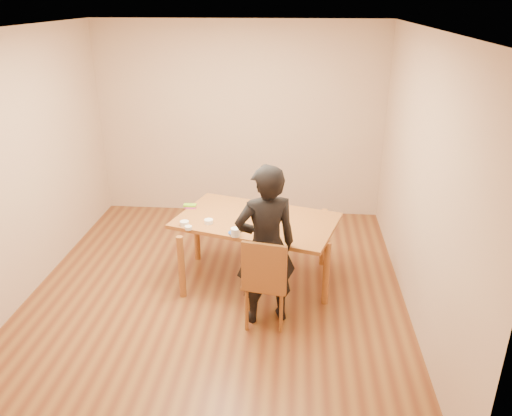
# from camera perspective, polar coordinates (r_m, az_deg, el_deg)

# --- Properties ---
(room_shell) EXTENTS (4.00, 4.50, 2.70)m
(room_shell) POSITION_cam_1_polar(r_m,az_deg,el_deg) (5.24, -4.32, 5.04)
(room_shell) COLOR #602F18
(room_shell) RESTS_ON ground
(dining_table) EXTENTS (1.89, 1.42, 0.04)m
(dining_table) POSITION_cam_1_polar(r_m,az_deg,el_deg) (5.39, 0.05, -1.45)
(dining_table) COLOR brown
(dining_table) RESTS_ON floor
(dining_chair) EXTENTS (0.44, 0.44, 0.04)m
(dining_chair) POSITION_cam_1_polar(r_m,az_deg,el_deg) (4.83, 1.05, -8.38)
(dining_chair) COLOR brown
(dining_chair) RESTS_ON floor
(cake_plate) EXTENTS (0.28, 0.28, 0.02)m
(cake_plate) POSITION_cam_1_polar(r_m,az_deg,el_deg) (5.50, 0.80, -0.56)
(cake_plate) COLOR red
(cake_plate) RESTS_ON dining_table
(cake) EXTENTS (0.21, 0.21, 0.07)m
(cake) POSITION_cam_1_polar(r_m,az_deg,el_deg) (5.48, 0.80, -0.13)
(cake) COLOR white
(cake) RESTS_ON cake_plate
(frosting_dome) EXTENTS (0.21, 0.21, 0.03)m
(frosting_dome) POSITION_cam_1_polar(r_m,az_deg,el_deg) (5.46, 0.80, 0.32)
(frosting_dome) COLOR white
(frosting_dome) RESTS_ON cake
(frosting_tub) EXTENTS (0.09, 0.09, 0.08)m
(frosting_tub) POSITION_cam_1_polar(r_m,az_deg,el_deg) (4.99, -2.37, -2.77)
(frosting_tub) COLOR white
(frosting_tub) RESTS_ON dining_table
(frosting_lid) EXTENTS (0.10, 0.10, 0.01)m
(frosting_lid) POSITION_cam_1_polar(r_m,az_deg,el_deg) (5.07, -2.62, -2.83)
(frosting_lid) COLOR #1C47B7
(frosting_lid) RESTS_ON dining_table
(frosting_dollop) EXTENTS (0.04, 0.04, 0.02)m
(frosting_dollop) POSITION_cam_1_polar(r_m,az_deg,el_deg) (5.06, -2.63, -2.69)
(frosting_dollop) COLOR white
(frosting_dollop) RESTS_ON frosting_lid
(ramekin_green) EXTENTS (0.07, 0.07, 0.04)m
(ramekin_green) POSITION_cam_1_polar(r_m,az_deg,el_deg) (5.18, -7.74, -2.25)
(ramekin_green) COLOR white
(ramekin_green) RESTS_ON dining_table
(ramekin_yellow) EXTENTS (0.09, 0.09, 0.04)m
(ramekin_yellow) POSITION_cam_1_polar(r_m,az_deg,el_deg) (5.29, -5.43, -1.54)
(ramekin_yellow) COLOR white
(ramekin_yellow) RESTS_ON dining_table
(ramekin_multi) EXTENTS (0.09, 0.09, 0.04)m
(ramekin_multi) POSITION_cam_1_polar(r_m,az_deg,el_deg) (5.28, -8.18, -1.73)
(ramekin_multi) COLOR white
(ramekin_multi) RESTS_ON dining_table
(candy_box_pink) EXTENTS (0.13, 0.07, 0.02)m
(candy_box_pink) POSITION_cam_1_polar(r_m,az_deg,el_deg) (5.70, -7.51, 0.11)
(candy_box_pink) COLOR #F239B2
(candy_box_pink) RESTS_ON dining_table
(candy_box_green) EXTENTS (0.14, 0.07, 0.02)m
(candy_box_green) POSITION_cam_1_polar(r_m,az_deg,el_deg) (5.70, -7.56, 0.31)
(candy_box_green) COLOR green
(candy_box_green) RESTS_ON candy_box_pink
(spatula) EXTENTS (0.12, 0.11, 0.01)m
(spatula) POSITION_cam_1_polar(r_m,az_deg,el_deg) (5.05, -2.27, -2.92)
(spatula) COLOR black
(spatula) RESTS_ON dining_table
(person) EXTENTS (0.68, 0.55, 1.61)m
(person) POSITION_cam_1_polar(r_m,az_deg,el_deg) (4.69, 1.12, -4.37)
(person) COLOR black
(person) RESTS_ON floor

